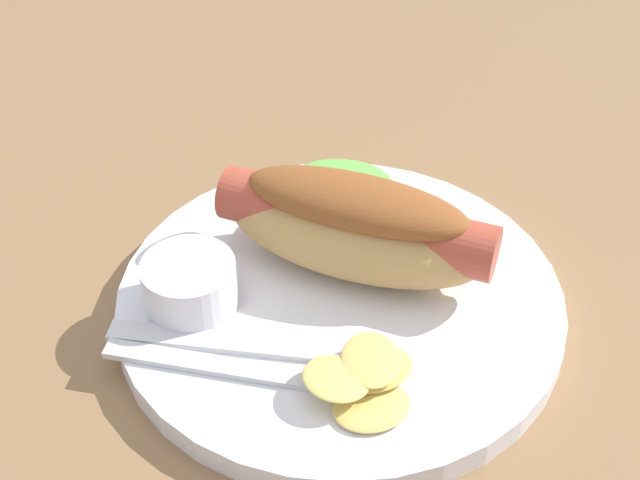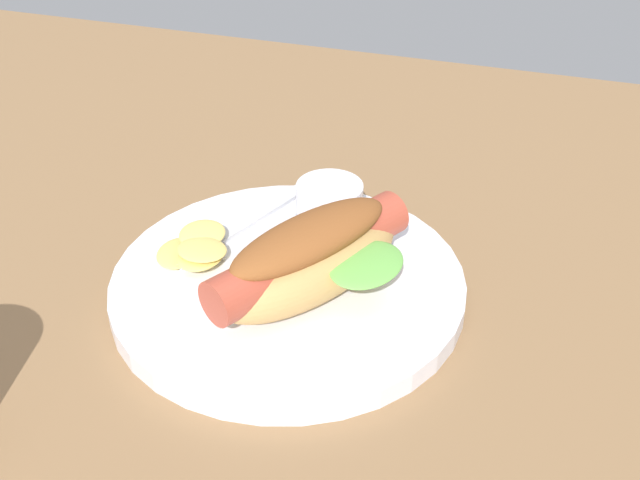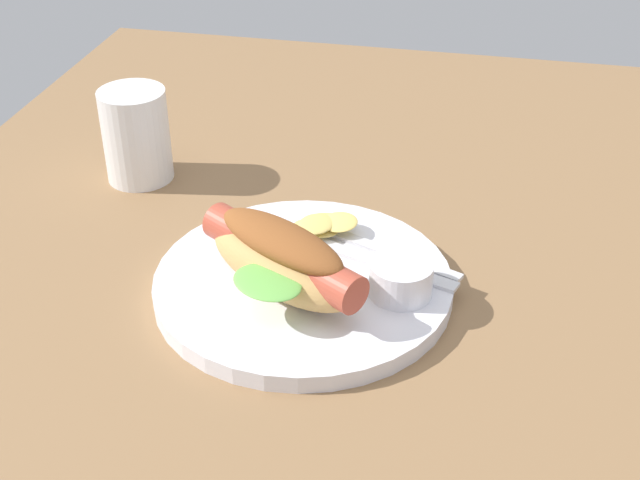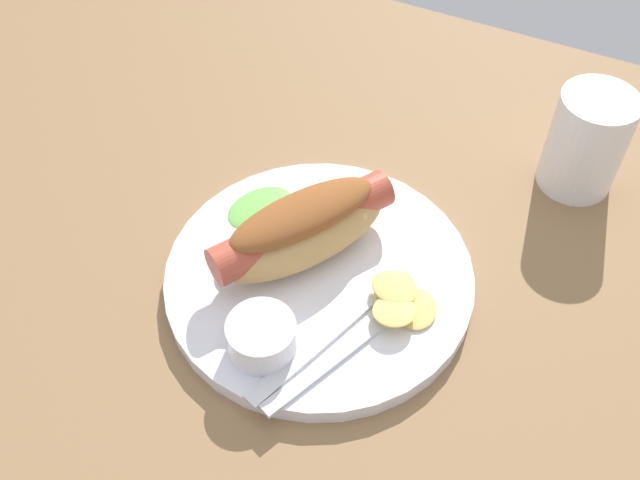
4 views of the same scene
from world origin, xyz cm
name	(u,v)px [view 2 (image 2 of 4)]	position (x,y,z in cm)	size (l,w,h in cm)	color
ground_plane	(286,288)	(0.00, 0.00, -0.90)	(120.00, 90.00, 1.80)	olive
plate	(288,286)	(-0.77, 1.74, 0.80)	(26.04, 26.04, 1.60)	white
hot_dog	(311,258)	(-2.98, 3.04, 4.77)	(13.93, 16.49, 6.12)	tan
sauce_ramekin	(330,202)	(-1.43, -6.83, 3.11)	(5.38, 5.38, 3.01)	white
fork	(254,218)	(4.30, -4.61, 1.80)	(7.27, 15.26, 0.40)	silver
knife	(281,220)	(2.16, -5.08, 1.78)	(13.54, 1.40, 0.36)	silver
chips_pile	(196,248)	(6.61, 1.35, 2.48)	(6.39, 7.21, 1.71)	#E6C966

